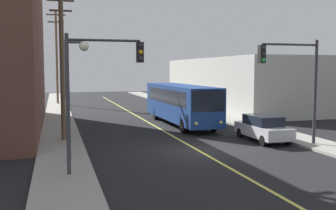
{
  "coord_description": "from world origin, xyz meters",
  "views": [
    {
      "loc": [
        -7.53,
        -20.1,
        4.45
      ],
      "look_at": [
        0.0,
        6.16,
        2.0
      ],
      "focal_mm": 42.29,
      "sensor_mm": 36.0,
      "label": 1
    }
  ],
  "objects_px": {
    "city_bus": "(180,102)",
    "utility_pole_far": "(57,53)",
    "utility_pole_near": "(61,35)",
    "traffic_signal_right_corner": "(293,72)",
    "street_lamp_left": "(73,87)",
    "utility_pole_mid": "(62,50)",
    "parked_car_silver": "(263,128)",
    "traffic_signal_left_corner": "(100,73)"
  },
  "relations": [
    {
      "from": "city_bus",
      "to": "utility_pole_far",
      "type": "xyz_separation_m",
      "value": [
        -9.4,
        22.08,
        4.75
      ]
    },
    {
      "from": "utility_pole_near",
      "to": "traffic_signal_right_corner",
      "type": "xyz_separation_m",
      "value": [
        12.49,
        -5.23,
        -2.24
      ]
    },
    {
      "from": "utility_pole_far",
      "to": "street_lamp_left",
      "type": "bearing_deg",
      "value": -89.41
    },
    {
      "from": "utility_pole_near",
      "to": "utility_pole_mid",
      "type": "xyz_separation_m",
      "value": [
        0.21,
        12.55,
        -0.33
      ]
    },
    {
      "from": "utility_pole_mid",
      "to": "street_lamp_left",
      "type": "distance_m",
      "value": 20.99
    },
    {
      "from": "traffic_signal_right_corner",
      "to": "utility_pole_mid",
      "type": "bearing_deg",
      "value": 124.61
    },
    {
      "from": "utility_pole_mid",
      "to": "traffic_signal_right_corner",
      "type": "relative_size",
      "value": 1.85
    },
    {
      "from": "city_bus",
      "to": "utility_pole_mid",
      "type": "relative_size",
      "value": 1.1
    },
    {
      "from": "city_bus",
      "to": "utility_pole_far",
      "type": "relative_size",
      "value": 1.03
    },
    {
      "from": "utility_pole_near",
      "to": "parked_car_silver",
      "type": "bearing_deg",
      "value": -14.17
    },
    {
      "from": "utility_pole_near",
      "to": "utility_pole_far",
      "type": "height_order",
      "value": "utility_pole_far"
    },
    {
      "from": "traffic_signal_right_corner",
      "to": "city_bus",
      "type": "bearing_deg",
      "value": 106.59
    },
    {
      "from": "utility_pole_mid",
      "to": "city_bus",
      "type": "bearing_deg",
      "value": -37.7
    },
    {
      "from": "parked_car_silver",
      "to": "utility_pole_near",
      "type": "bearing_deg",
      "value": 165.83
    },
    {
      "from": "street_lamp_left",
      "to": "traffic_signal_left_corner",
      "type": "bearing_deg",
      "value": 62.47
    },
    {
      "from": "city_bus",
      "to": "utility_pole_far",
      "type": "height_order",
      "value": "utility_pole_far"
    },
    {
      "from": "traffic_signal_right_corner",
      "to": "street_lamp_left",
      "type": "xyz_separation_m",
      "value": [
        -12.24,
        -3.07,
        -0.56
      ]
    },
    {
      "from": "utility_pole_far",
      "to": "parked_car_silver",
      "type": "bearing_deg",
      "value": -68.49
    },
    {
      "from": "parked_car_silver",
      "to": "city_bus",
      "type": "bearing_deg",
      "value": 107.34
    },
    {
      "from": "utility_pole_mid",
      "to": "traffic_signal_right_corner",
      "type": "distance_m",
      "value": 21.69
    },
    {
      "from": "traffic_signal_left_corner",
      "to": "traffic_signal_right_corner",
      "type": "bearing_deg",
      "value": 1.85
    },
    {
      "from": "traffic_signal_right_corner",
      "to": "street_lamp_left",
      "type": "bearing_deg",
      "value": -165.94
    },
    {
      "from": "city_bus",
      "to": "traffic_signal_left_corner",
      "type": "bearing_deg",
      "value": -124.37
    },
    {
      "from": "parked_car_silver",
      "to": "traffic_signal_left_corner",
      "type": "bearing_deg",
      "value": -166.0
    },
    {
      "from": "traffic_signal_left_corner",
      "to": "utility_pole_mid",
      "type": "bearing_deg",
      "value": 94.57
    },
    {
      "from": "traffic_signal_left_corner",
      "to": "street_lamp_left",
      "type": "distance_m",
      "value": 3.11
    },
    {
      "from": "utility_pole_far",
      "to": "traffic_signal_right_corner",
      "type": "relative_size",
      "value": 1.96
    },
    {
      "from": "utility_pole_mid",
      "to": "utility_pole_near",
      "type": "bearing_deg",
      "value": -90.98
    },
    {
      "from": "utility_pole_far",
      "to": "traffic_signal_right_corner",
      "type": "height_order",
      "value": "utility_pole_far"
    },
    {
      "from": "utility_pole_mid",
      "to": "street_lamp_left",
      "type": "relative_size",
      "value": 2.01
    },
    {
      "from": "city_bus",
      "to": "utility_pole_mid",
      "type": "distance_m",
      "value": 12.26
    },
    {
      "from": "utility_pole_near",
      "to": "utility_pole_far",
      "type": "bearing_deg",
      "value": 90.26
    },
    {
      "from": "utility_pole_mid",
      "to": "utility_pole_far",
      "type": "bearing_deg",
      "value": 91.29
    },
    {
      "from": "traffic_signal_right_corner",
      "to": "street_lamp_left",
      "type": "height_order",
      "value": "traffic_signal_right_corner"
    },
    {
      "from": "city_bus",
      "to": "utility_pole_near",
      "type": "bearing_deg",
      "value": -149.11
    },
    {
      "from": "utility_pole_far",
      "to": "traffic_signal_left_corner",
      "type": "distance_m",
      "value": 33.33
    },
    {
      "from": "city_bus",
      "to": "traffic_signal_right_corner",
      "type": "bearing_deg",
      "value": -73.41
    },
    {
      "from": "city_bus",
      "to": "parked_car_silver",
      "type": "bearing_deg",
      "value": -72.66
    },
    {
      "from": "city_bus",
      "to": "street_lamp_left",
      "type": "relative_size",
      "value": 2.22
    },
    {
      "from": "street_lamp_left",
      "to": "utility_pole_far",
      "type": "bearing_deg",
      "value": 90.59
    },
    {
      "from": "parked_car_silver",
      "to": "utility_pole_far",
      "type": "bearing_deg",
      "value": 111.51
    },
    {
      "from": "city_bus",
      "to": "street_lamp_left",
      "type": "bearing_deg",
      "value": -123.11
    }
  ]
}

